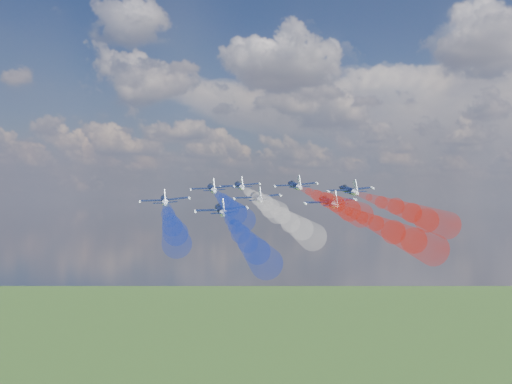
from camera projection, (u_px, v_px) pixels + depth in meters
The scene contains 16 objects.
jet_lead at pixel (239, 186), 164.40m from camera, with size 10.88×13.61×3.63m, color black, non-canonical shape.
trail_lead at pixel (258, 199), 138.38m from camera, with size 4.54×41.26×4.54m, color white, non-canonical shape.
jet_inner_left at pixel (212, 189), 150.86m from camera, with size 10.88×13.61×3.63m, color black, non-canonical shape.
trail_inner_left at pixel (227, 204), 124.84m from camera, with size 4.54×41.26×4.54m, color #1732C7, non-canonical shape.
jet_inner_right at pixel (295, 185), 152.19m from camera, with size 10.88×13.61×3.63m, color black, non-canonical shape.
trail_inner_right at pixel (326, 200), 126.17m from camera, with size 4.54×41.26×4.54m, color red, non-canonical shape.
jet_outer_left at pixel (165, 200), 134.69m from camera, with size 10.88×13.61×3.63m, color black, non-canonical shape.
trail_outer_left at pixel (170, 220), 108.67m from camera, with size 4.54×41.26×4.54m, color #1732C7, non-canonical shape.
jet_center_third at pixel (256, 198), 140.17m from camera, with size 10.88×13.61×3.63m, color black, non-canonical shape.
trail_center_third at pixel (283, 216), 114.15m from camera, with size 4.54×41.26×4.54m, color white, non-canonical shape.
jet_outer_right at pixel (349, 190), 142.08m from camera, with size 10.88×13.61×3.63m, color black, non-canonical shape.
trail_outer_right at pixel (395, 207), 116.06m from camera, with size 4.54×41.26×4.54m, color red, non-canonical shape.
jet_rear_left at pixel (221, 210), 126.04m from camera, with size 10.88×13.61×3.63m, color black, non-canonical shape.
trail_rear_left at pixel (241, 234), 100.02m from camera, with size 4.54×41.26×4.54m, color #1732C7, non-canonical shape.
jet_rear_right at pixel (329, 202), 127.75m from camera, with size 10.88×13.61×3.63m, color black, non-canonical shape.
trail_rear_right at pixel (377, 224), 101.73m from camera, with size 4.54×41.26×4.54m, color red, non-canonical shape.
Camera 1 is at (84.32, -130.42, 135.69)m, focal length 44.08 mm.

